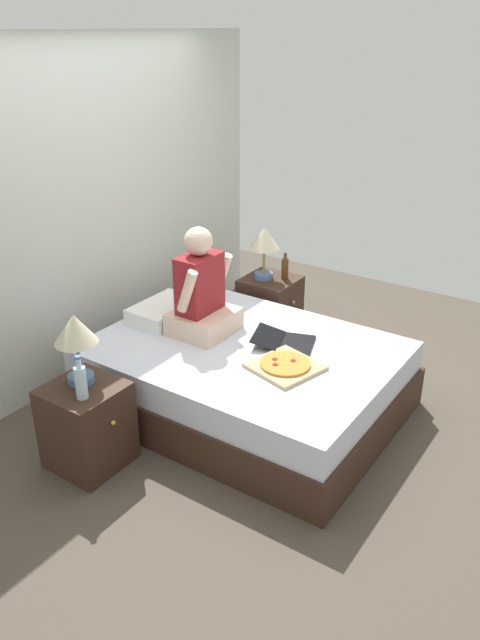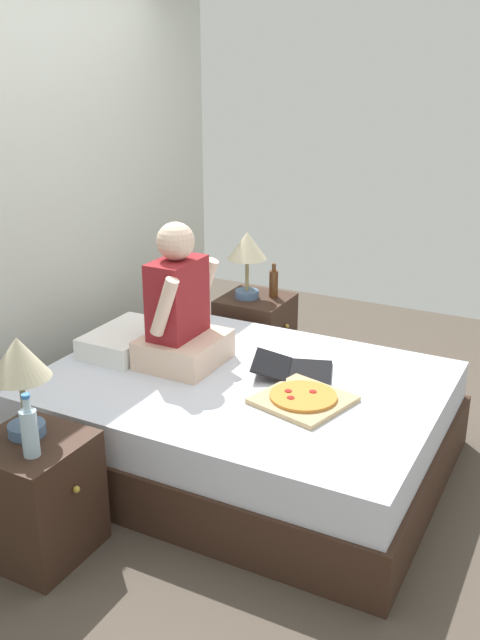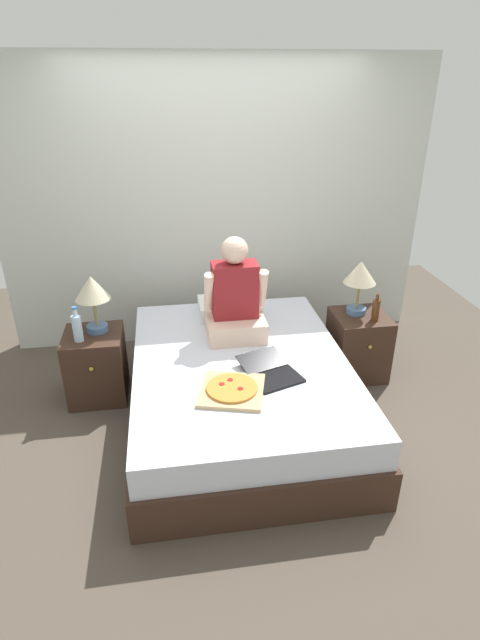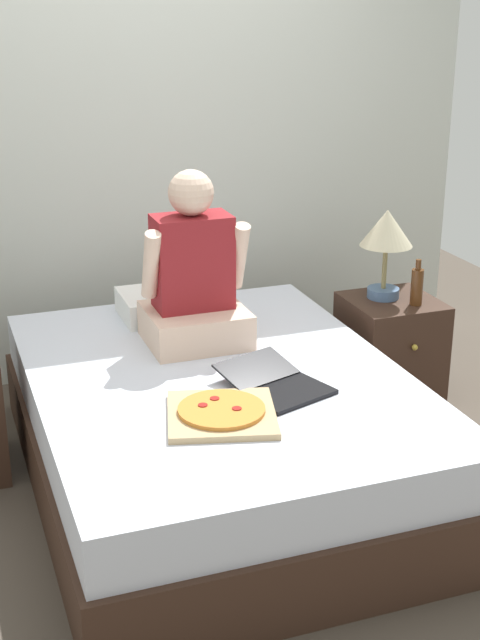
{
  "view_description": "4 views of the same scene",
  "coord_description": "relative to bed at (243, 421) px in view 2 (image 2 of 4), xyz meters",
  "views": [
    {
      "loc": [
        -3.19,
        -2.13,
        2.52
      ],
      "look_at": [
        -0.02,
        0.03,
        0.7
      ],
      "focal_mm": 35.0,
      "sensor_mm": 36.0,
      "label": 1
    },
    {
      "loc": [
        -3.0,
        -1.55,
        2.09
      ],
      "look_at": [
        0.06,
        0.05,
        0.8
      ],
      "focal_mm": 40.0,
      "sensor_mm": 36.0,
      "label": 2
    },
    {
      "loc": [
        -0.47,
        -3.01,
        2.34
      ],
      "look_at": [
        -0.01,
        -0.02,
        0.83
      ],
      "focal_mm": 28.0,
      "sensor_mm": 36.0,
      "label": 3
    },
    {
      "loc": [
        -1.06,
        -3.22,
        2.0
      ],
      "look_at": [
        0.06,
        -0.11,
        0.77
      ],
      "focal_mm": 50.0,
      "sensor_mm": 36.0,
      "label": 4
    }
  ],
  "objects": [
    {
      "name": "ground_plane",
      "position": [
        0.0,
        0.0,
        -0.25
      ],
      "size": [
        5.79,
        5.79,
        0.0
      ],
      "primitive_type": "plane",
      "color": "#4C4238"
    },
    {
      "name": "wall_back",
      "position": [
        0.0,
        1.4,
        1.0
      ],
      "size": [
        3.79,
        0.12,
        2.5
      ],
      "primitive_type": "cube",
      "color": "silver",
      "rests_on": "ground"
    },
    {
      "name": "bed",
      "position": [
        0.0,
        0.0,
        0.0
      ],
      "size": [
        1.55,
        2.08,
        0.5
      ],
      "color": "#382319",
      "rests_on": "ground"
    },
    {
      "name": "nightstand_left",
      "position": [
        -1.07,
        0.46,
        0.03
      ],
      "size": [
        0.44,
        0.47,
        0.55
      ],
      "color": "#382319",
      "rests_on": "ground"
    },
    {
      "name": "lamp_on_left_nightstand",
      "position": [
        -1.03,
        0.51,
        0.63
      ],
      "size": [
        0.26,
        0.26,
        0.45
      ],
      "color": "#4C6B93",
      "rests_on": "nightstand_left"
    },
    {
      "name": "water_bottle",
      "position": [
        -1.15,
        0.37,
        0.42
      ],
      "size": [
        0.07,
        0.07,
        0.28
      ],
      "color": "silver",
      "rests_on": "nightstand_left"
    },
    {
      "name": "nightstand_right",
      "position": [
        1.07,
        0.46,
        0.03
      ],
      "size": [
        0.44,
        0.47,
        0.55
      ],
      "color": "#382319",
      "rests_on": "ground"
    },
    {
      "name": "lamp_on_right_nightstand",
      "position": [
        1.04,
        0.51,
        0.63
      ],
      "size": [
        0.26,
        0.26,
        0.45
      ],
      "color": "#4C6B93",
      "rests_on": "nightstand_right"
    },
    {
      "name": "beer_bottle",
      "position": [
        1.14,
        0.36,
        0.4
      ],
      "size": [
        0.06,
        0.06,
        0.23
      ],
      "color": "#512D14",
      "rests_on": "nightstand_right"
    },
    {
      "name": "pillow",
      "position": [
        0.03,
        0.76,
        0.32
      ],
      "size": [
        0.52,
        0.34,
        0.12
      ],
      "primitive_type": "cube",
      "color": "white",
      "rests_on": "bed"
    },
    {
      "name": "person_seated",
      "position": [
        0.02,
        0.39,
        0.54
      ],
      "size": [
        0.47,
        0.4,
        0.78
      ],
      "color": "beige",
      "rests_on": "bed"
    },
    {
      "name": "laptop",
      "position": [
        0.18,
        -0.23,
        0.28
      ],
      "size": [
        0.43,
        0.5,
        0.07
      ],
      "color": "black",
      "rests_on": "bed"
    },
    {
      "name": "pizza_box",
      "position": [
        -0.12,
        -0.39,
        0.27
      ],
      "size": [
        0.49,
        0.49,
        0.05
      ],
      "color": "tan",
      "rests_on": "bed"
    }
  ]
}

